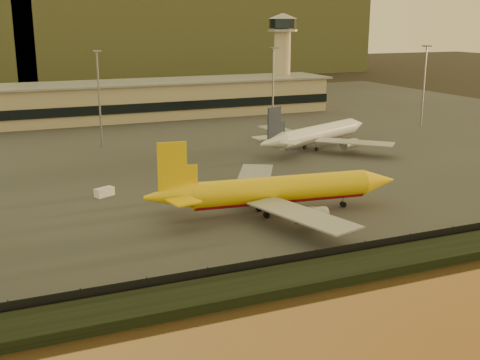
{
  "coord_description": "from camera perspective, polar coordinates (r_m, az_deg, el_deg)",
  "views": [
    {
      "loc": [
        -38.33,
        -80.21,
        33.03
      ],
      "look_at": [
        1.21,
        12.0,
        6.37
      ],
      "focal_mm": 45.0,
      "sensor_mm": 36.0,
      "label": 1
    }
  ],
  "objects": [
    {
      "name": "distant_hills",
      "position": [
        420.58,
        -21.45,
        13.67
      ],
      "size": [
        470.0,
        160.0,
        70.0
      ],
      "color": "brown",
      "rests_on": "ground"
    },
    {
      "name": "white_narrowbody_jet",
      "position": [
        160.08,
        7.27,
        4.32
      ],
      "size": [
        42.32,
        39.99,
        12.8
      ],
      "rotation": [
        0.0,
        0.0,
        0.42
      ],
      "color": "silver",
      "rests_on": "tarmac"
    },
    {
      "name": "perimeter_fence",
      "position": [
        83.62,
        6.05,
        -7.5
      ],
      "size": [
        300.0,
        0.05,
        2.2
      ],
      "primitive_type": "cube",
      "color": "black",
      "rests_on": "tarmac"
    },
    {
      "name": "tarmac",
      "position": [
        182.35,
        -10.72,
        4.22
      ],
      "size": [
        320.0,
        220.0,
        0.2
      ],
      "primitive_type": "cube",
      "color": "#2D2D2D",
      "rests_on": "ground"
    },
    {
      "name": "dhl_cargo_jet",
      "position": [
        104.98,
        3.45,
        -1.02
      ],
      "size": [
        46.18,
        44.92,
        13.79
      ],
      "rotation": [
        0.0,
        0.0,
        -0.12
      ],
      "color": "#E7B50C",
      "rests_on": "tarmac"
    },
    {
      "name": "gse_vehicle_white",
      "position": [
        118.79,
        -12.74,
        -1.12
      ],
      "size": [
        4.07,
        3.07,
        1.67
      ],
      "primitive_type": "cube",
      "rotation": [
        0.0,
        0.0,
        0.43
      ],
      "color": "silver",
      "rests_on": "tarmac"
    },
    {
      "name": "terminal_building",
      "position": [
        208.86,
        -16.59,
        6.9
      ],
      "size": [
        202.0,
        25.0,
        12.6
      ],
      "color": "tan",
      "rests_on": "tarmac"
    },
    {
      "name": "control_tower",
      "position": [
        237.64,
        4.03,
        12.1
      ],
      "size": [
        11.2,
        11.2,
        35.5
      ],
      "color": "tan",
      "rests_on": "tarmac"
    },
    {
      "name": "embankment",
      "position": [
        80.68,
        7.43,
        -8.87
      ],
      "size": [
        320.0,
        7.0,
        1.4
      ],
      "primitive_type": "cube",
      "color": "black",
      "rests_on": "ground"
    },
    {
      "name": "apron_light_masts",
      "position": [
        165.03,
        -4.27,
        8.81
      ],
      "size": [
        152.2,
        12.2,
        25.4
      ],
      "color": "slate",
      "rests_on": "tarmac"
    },
    {
      "name": "gse_vehicle_yellow",
      "position": [
        116.32,
        -2.77,
        -1.02
      ],
      "size": [
        4.61,
        2.42,
        2.0
      ],
      "primitive_type": "cube",
      "rotation": [
        0.0,
        0.0,
        0.1
      ],
      "color": "#E7B50C",
      "rests_on": "tarmac"
    },
    {
      "name": "ground",
      "position": [
        94.83,
        2.2,
        -5.51
      ],
      "size": [
        900.0,
        900.0,
        0.0
      ],
      "primitive_type": "plane",
      "color": "black",
      "rests_on": "ground"
    }
  ]
}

